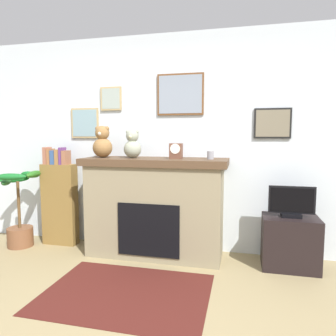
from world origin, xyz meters
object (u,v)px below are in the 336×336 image
Objects in this scene: teddy_bear_grey at (132,145)px; tv_stand at (290,242)px; candle_jar at (210,155)px; mantel_clock at (176,151)px; bookshelf at (60,200)px; potted_plant at (20,214)px; fireplace at (155,206)px; television at (292,203)px; teddy_bear_brown at (103,143)px.

tv_stand is at bearing -0.35° from teddy_bear_grey.
candle_jar is 0.39m from mantel_clock.
potted_plant is (-0.44, -0.20, -0.16)m from bookshelf.
fireplace is 1.49m from television.
fireplace is 2.93× the size of tv_stand.
teddy_bear_grey is at bearing 179.60° from television.
teddy_bear_grey is (-0.51, 0.00, 0.06)m from mantel_clock.
teddy_bear_grey reaches higher than bookshelf.
teddy_bear_grey reaches higher than potted_plant.
teddy_bear_brown is at bearing -7.76° from bookshelf.
fireplace is 5.06× the size of teddy_bear_grey.
television is 2.21m from teddy_bear_brown.
candle_jar is 0.24× the size of teddy_bear_brown.
potted_plant is 3.22m from tv_stand.
mantel_clock reaches higher than tv_stand.
potted_plant is at bearing -174.15° from teddy_bear_brown.
teddy_bear_brown is at bearing 179.93° from mantel_clock.
bookshelf is 2.02m from candle_jar.
bookshelf is 1.25m from teddy_bear_grey.
mantel_clock is (-0.38, -0.00, 0.04)m from candle_jar.
fireplace reaches higher than television.
fireplace is at bearing -3.15° from bookshelf.
teddy_bear_grey is (-1.75, 0.01, 0.59)m from television.
candle_jar is at bearing 179.24° from tv_stand.
television is at bearing 1.78° from potted_plant.
candle_jar is 0.90m from teddy_bear_grey.
television is at bearing -90.00° from tv_stand.
fireplace reaches higher than tv_stand.
fireplace is at bearing 178.40° from candle_jar.
television is (2.78, -0.10, 0.12)m from bookshelf.
potted_plant is 1.70× the size of tv_stand.
tv_stand is 2.02m from teddy_bear_grey.
candle_jar is (2.36, 0.11, 0.77)m from potted_plant.
tv_stand is at bearing -0.76° from candle_jar.
teddy_bear_grey is (-0.90, -0.00, 0.10)m from candle_jar.
tv_stand is 0.42m from television.
tv_stand is 6.36× the size of candle_jar.
teddy_bear_grey reaches higher than mantel_clock.
potted_plant is 10.79× the size of candle_jar.
television is 1.84m from teddy_bear_grey.
tv_stand is at bearing 90.00° from television.
candle_jar is at bearing -2.64° from bookshelf.
potted_plant is 1.71m from teddy_bear_grey.
fireplace is 3.59× the size of television.
teddy_bear_grey is (0.37, 0.00, -0.02)m from teddy_bear_brown.
candle_jar is at bearing -1.60° from fireplace.
fireplace is 1.51m from tv_stand.
fireplace is 4.46× the size of teddy_bear_brown.
teddy_bear_grey is at bearing 179.87° from mantel_clock.
tv_stand is 2.36m from teddy_bear_brown.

